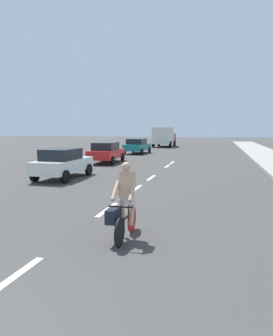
% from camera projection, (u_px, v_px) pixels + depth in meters
% --- Properties ---
extents(ground_plane, '(160.00, 160.00, 0.00)m').
position_uv_depth(ground_plane, '(169.00, 165.00, 22.05)').
color(ground_plane, '#423F3D').
extents(lane_stripe_1, '(0.16, 1.80, 0.01)m').
position_uv_depth(lane_stripe_1, '(11.00, 279.00, 5.30)').
color(lane_stripe_1, white).
rests_on(lane_stripe_1, ground).
extents(lane_stripe_2, '(0.16, 1.80, 0.01)m').
position_uv_depth(lane_stripe_2, '(107.00, 209.00, 9.88)').
color(lane_stripe_2, white).
rests_on(lane_stripe_2, ground).
extents(lane_stripe_3, '(0.16, 1.80, 0.01)m').
position_uv_depth(lane_stripe_3, '(136.00, 189.00, 13.28)').
color(lane_stripe_3, white).
rests_on(lane_stripe_3, ground).
extents(lane_stripe_4, '(0.16, 1.80, 0.01)m').
position_uv_depth(lane_stripe_4, '(151.00, 178.00, 16.32)').
color(lane_stripe_4, white).
rests_on(lane_stripe_4, ground).
extents(lane_stripe_5, '(0.16, 1.80, 0.01)m').
position_uv_depth(lane_stripe_5, '(167.00, 166.00, 21.48)').
color(lane_stripe_5, white).
rests_on(lane_stripe_5, ground).
extents(lane_stripe_6, '(0.16, 1.80, 0.01)m').
position_uv_depth(lane_stripe_6, '(172.00, 163.00, 23.72)').
color(lane_stripe_6, white).
rests_on(lane_stripe_6, ground).
extents(cyclist, '(0.63, 1.71, 1.82)m').
position_uv_depth(cyclist, '(124.00, 204.00, 7.14)').
color(cyclist, black).
rests_on(cyclist, ground).
extents(parked_car_white, '(1.87, 3.98, 1.57)m').
position_uv_depth(parked_car_white, '(63.00, 163.00, 15.99)').
color(parked_car_white, white).
rests_on(parked_car_white, ground).
extents(parked_car_red, '(2.16, 4.35, 1.57)m').
position_uv_depth(parked_car_red, '(106.00, 152.00, 23.45)').
color(parked_car_red, red).
rests_on(parked_car_red, ground).
extents(parked_car_teal, '(2.18, 4.50, 1.57)m').
position_uv_depth(parked_car_teal, '(137.00, 146.00, 32.42)').
color(parked_car_teal, '#14727A').
rests_on(parked_car_teal, ground).
extents(delivery_truck, '(2.76, 6.28, 2.80)m').
position_uv_depth(delivery_truck, '(164.00, 136.00, 44.59)').
color(delivery_truck, maroon).
rests_on(delivery_truck, ground).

